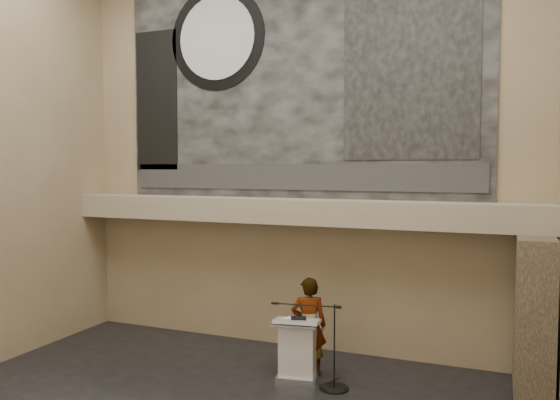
% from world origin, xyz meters
% --- Properties ---
extents(wall_back, '(10.00, 0.02, 8.50)m').
position_xyz_m(wall_back, '(0.00, 4.00, 4.25)').
color(wall_back, '#897557').
rests_on(wall_back, floor).
extents(soffit, '(10.00, 0.80, 0.50)m').
position_xyz_m(soffit, '(0.00, 3.60, 2.95)').
color(soffit, '#9E917A').
rests_on(soffit, wall_back).
extents(sprinkler_left, '(0.04, 0.04, 0.06)m').
position_xyz_m(sprinkler_left, '(-1.60, 3.55, 2.67)').
color(sprinkler_left, '#B2893D').
rests_on(sprinkler_left, soffit).
extents(sprinkler_right, '(0.04, 0.04, 0.06)m').
position_xyz_m(sprinkler_right, '(1.90, 3.55, 2.67)').
color(sprinkler_right, '#B2893D').
rests_on(sprinkler_right, soffit).
extents(banner, '(8.00, 0.05, 5.00)m').
position_xyz_m(banner, '(0.00, 3.97, 5.70)').
color(banner, black).
rests_on(banner, wall_back).
extents(banner_text_strip, '(7.76, 0.02, 0.55)m').
position_xyz_m(banner_text_strip, '(0.00, 3.93, 3.65)').
color(banner_text_strip, '#2B2B2B').
rests_on(banner_text_strip, banner).
extents(banner_clock_rim, '(2.30, 0.02, 2.30)m').
position_xyz_m(banner_clock_rim, '(-1.80, 3.93, 6.70)').
color(banner_clock_rim, black).
rests_on(banner_clock_rim, banner).
extents(banner_clock_face, '(1.84, 0.02, 1.84)m').
position_xyz_m(banner_clock_face, '(-1.80, 3.91, 6.70)').
color(banner_clock_face, silver).
rests_on(banner_clock_face, banner).
extents(banner_building_print, '(2.60, 0.02, 3.60)m').
position_xyz_m(banner_building_print, '(2.40, 3.93, 5.80)').
color(banner_building_print, black).
rests_on(banner_building_print, banner).
extents(banner_brick_print, '(1.10, 0.02, 3.20)m').
position_xyz_m(banner_brick_print, '(-3.40, 3.93, 5.40)').
color(banner_brick_print, black).
rests_on(banner_brick_print, banner).
extents(stone_pier, '(0.60, 1.40, 2.70)m').
position_xyz_m(stone_pier, '(4.65, 3.15, 1.35)').
color(stone_pier, '#46392B').
rests_on(stone_pier, floor).
extents(lectern, '(0.89, 0.69, 1.14)m').
position_xyz_m(lectern, '(0.72, 2.29, 0.55)').
color(lectern, silver).
rests_on(lectern, floor).
extents(binder, '(0.34, 0.31, 0.04)m').
position_xyz_m(binder, '(0.74, 2.28, 1.12)').
color(binder, black).
rests_on(binder, lectern).
extents(papers, '(0.31, 0.35, 0.00)m').
position_xyz_m(papers, '(0.56, 2.25, 1.10)').
color(papers, white).
rests_on(papers, lectern).
extents(speaker_person, '(0.77, 0.63, 1.82)m').
position_xyz_m(speaker_person, '(0.82, 2.60, 0.91)').
color(speaker_person, silver).
rests_on(speaker_person, floor).
extents(mic_stand, '(1.37, 0.52, 1.49)m').
position_xyz_m(mic_stand, '(1.43, 2.09, 0.21)').
color(mic_stand, black).
rests_on(mic_stand, floor).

